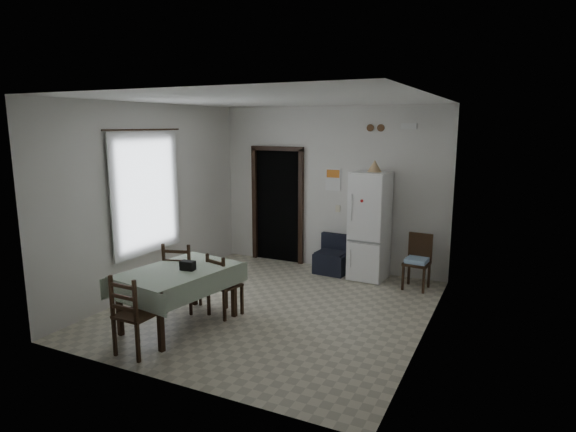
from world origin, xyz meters
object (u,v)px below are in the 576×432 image
Objects in this scene: fridge at (370,226)px; corner_chair at (417,262)px; dining_table at (179,298)px; dining_chair_far_right at (225,284)px; dining_chair_far_left at (182,276)px; navy_seat at (332,254)px; dining_chair_near_head at (136,314)px.

corner_chair is at bearing -11.21° from fridge.
dining_table is 0.65m from dining_chair_far_right.
dining_chair_far_left is at bearing -124.47° from fridge.
corner_chair is 3.72m from dining_table.
fridge is 2.07× the size of corner_chair.
fridge reaches higher than dining_chair_far_right.
dining_chair_far_left is (-2.79, -2.31, 0.06)m from corner_chair.
fridge is 3.21m from dining_chair_far_left.
dining_chair_far_right is (0.34, 0.56, 0.06)m from dining_table.
navy_seat is at bearing -176.82° from fridge.
dining_chair_near_head reaches higher than navy_seat.
navy_seat is 2.52m from dining_chair_far_right.
dining_chair_near_head is at bearing -109.38° from fridge.
dining_chair_far_right reaches higher than navy_seat.
dining_chair_far_right is 0.92× the size of dining_chair_near_head.
corner_chair reaches higher than navy_seat.
dining_chair_far_right is at bearing -100.33° from dining_chair_near_head.
navy_seat is (-0.66, 0.00, -0.57)m from fridge.
dining_chair_far_left is 1.34m from dining_chair_near_head.
dining_chair_far_right is (-2.14, -2.22, -0.00)m from corner_chair.
dining_chair_near_head reaches higher than dining_table.
corner_chair is 0.88× the size of dining_chair_far_left.
dining_chair_far_right is (-0.64, -2.43, 0.10)m from navy_seat.
dining_chair_near_head is (-1.59, -3.82, -0.43)m from fridge.
dining_chair_far_left reaches higher than dining_chair_near_head.
dining_chair_far_left is at bearing 22.72° from dining_chair_far_right.
fridge is at bearing 169.92° from corner_chair.
dining_table is at bearing -85.16° from dining_chair_near_head.
dining_chair_far_right is 1.41m from dining_chair_near_head.
fridge reaches higher than corner_chair.
dining_chair_far_right is at bearing 68.27° from dining_table.
corner_chair is at bearing -119.14° from dining_chair_far_right.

